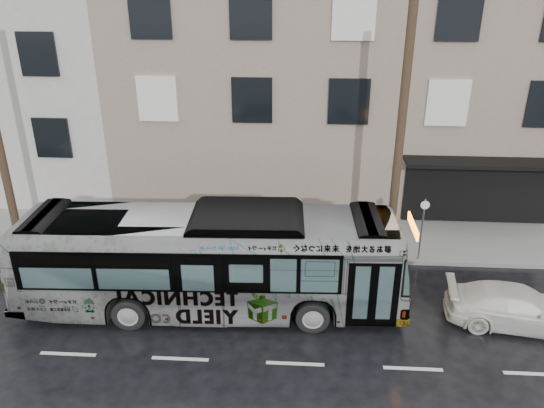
{
  "coord_description": "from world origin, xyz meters",
  "views": [
    {
      "loc": [
        3.29,
        -14.05,
        9.92
      ],
      "look_at": [
        2.25,
        2.5,
        2.57
      ],
      "focal_mm": 35.0,
      "sensor_mm": 36.0,
      "label": 1
    }
  ],
  "objects": [
    {
      "name": "sidewalk",
      "position": [
        0.0,
        4.9,
        0.07
      ],
      "size": [
        90.0,
        3.6,
        0.15
      ],
      "primitive_type": "cube",
      "color": "gray",
      "rests_on": "ground"
    },
    {
      "name": "sign_post",
      "position": [
        7.6,
        3.3,
        1.35
      ],
      "size": [
        0.06,
        0.06,
        2.4
      ],
      "primitive_type": "cylinder",
      "color": "slate",
      "rests_on": "sidewalk"
    },
    {
      "name": "building_taupe",
      "position": [
        5.0,
        12.7,
        5.5
      ],
      "size": [
        20.0,
        12.0,
        11.0
      ],
      "primitive_type": "cube",
      "color": "gray",
      "rests_on": "ground"
    },
    {
      "name": "utility_pole_front",
      "position": [
        6.5,
        3.3,
        4.65
      ],
      "size": [
        0.3,
        0.3,
        9.0
      ],
      "primitive_type": "cylinder",
      "color": "#413120",
      "rests_on": "sidewalk"
    },
    {
      "name": "ground",
      "position": [
        0.0,
        0.0,
        0.0
      ],
      "size": [
        120.0,
        120.0,
        0.0
      ],
      "primitive_type": "plane",
      "color": "black",
      "rests_on": "ground"
    },
    {
      "name": "bus",
      "position": [
        0.47,
        0.09,
        1.67
      ],
      "size": [
        12.08,
        3.25,
        3.34
      ],
      "primitive_type": "imported",
      "rotation": [
        0.0,
        0.0,
        1.61
      ],
      "color": "#B2B2B2",
      "rests_on": "ground"
    },
    {
      "name": "white_sedan",
      "position": [
        9.85,
        -0.28,
        0.61
      ],
      "size": [
        4.4,
        2.26,
        1.22
      ],
      "primitive_type": "imported",
      "rotation": [
        0.0,
        0.0,
        1.44
      ],
      "color": "silver",
      "rests_on": "ground"
    }
  ]
}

